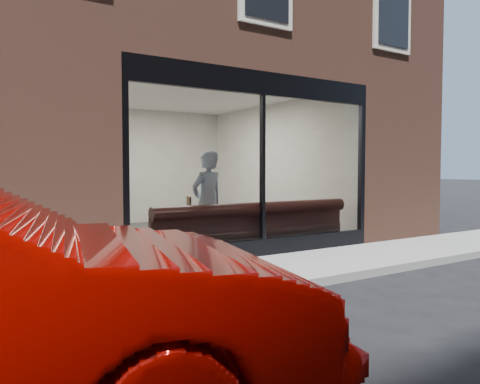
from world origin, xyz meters
TOP-DOWN VIEW (x-y plane):
  - ground at (0.00, 0.00)m, footprint 120.00×120.00m
  - sidewalk_near at (0.00, 1.00)m, footprint 40.00×2.00m
  - kerb_near at (0.00, -0.05)m, footprint 40.00×0.10m
  - host_building_pier_right at (3.75, 8.00)m, footprint 2.50×12.00m
  - host_building_backfill at (0.00, 11.00)m, footprint 5.00×6.00m
  - cafe_floor at (0.00, 5.00)m, footprint 6.00×6.00m
  - cafe_ceiling at (0.00, 5.00)m, footprint 6.00×6.00m
  - cafe_wall_back at (0.00, 7.99)m, footprint 5.00×0.00m
  - cafe_wall_left at (-2.49, 5.00)m, footprint 0.00×6.00m
  - cafe_wall_right at (2.49, 5.00)m, footprint 0.00×6.00m
  - storefront_kick at (0.00, 2.05)m, footprint 5.00×0.10m
  - storefront_header at (0.00, 2.05)m, footprint 5.00×0.10m
  - storefront_mullion at (0.00, 2.05)m, footprint 0.06×0.10m
  - storefront_glass at (0.00, 2.02)m, footprint 4.80×0.00m
  - banquette at (0.00, 2.45)m, footprint 4.00×0.55m
  - person at (-0.74, 2.70)m, footprint 0.76×0.60m
  - cafe_table_left at (-1.08, 3.13)m, footprint 0.79×0.79m
  - cafe_table_right at (1.20, 3.00)m, footprint 0.87×0.87m
  - cafe_chair_left at (-0.51, 4.31)m, footprint 0.49×0.49m
  - wall_poster at (-2.45, 4.80)m, footprint 0.02×0.60m

SIDE VIEW (x-z plane):
  - ground at x=0.00m, z-range 0.00..0.00m
  - sidewalk_near at x=0.00m, z-range 0.00..0.01m
  - cafe_floor at x=0.00m, z-range 0.02..0.02m
  - kerb_near at x=0.00m, z-range 0.00..0.12m
  - storefront_kick at x=0.00m, z-range 0.00..0.30m
  - banquette at x=0.00m, z-range 0.00..0.45m
  - cafe_chair_left at x=-0.51m, z-range 0.22..0.26m
  - cafe_table_left at x=-1.08m, z-range 0.72..0.76m
  - cafe_table_right at x=1.20m, z-range 0.72..0.76m
  - person at x=-0.74m, z-range 0.00..1.85m
  - wall_poster at x=-2.45m, z-range 1.04..1.83m
  - storefront_mullion at x=0.00m, z-range 0.30..2.80m
  - storefront_glass at x=0.00m, z-range -0.85..3.95m
  - cafe_wall_back at x=0.00m, z-range -0.90..4.10m
  - cafe_wall_left at x=-2.49m, z-range -1.40..4.60m
  - cafe_wall_right at x=2.49m, z-range -1.40..4.60m
  - host_building_pier_right at x=3.75m, z-range 0.00..3.20m
  - host_building_backfill at x=0.00m, z-range 0.00..3.20m
  - storefront_header at x=0.00m, z-range 2.80..3.20m
  - cafe_ceiling at x=0.00m, z-range 3.19..3.19m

